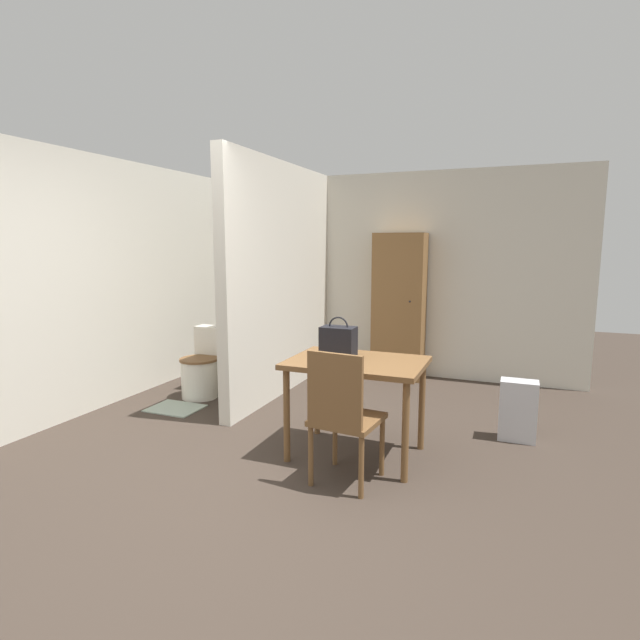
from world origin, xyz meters
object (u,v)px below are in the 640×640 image
at_px(dining_table, 357,372).
at_px(wooden_chair, 343,413).
at_px(wooden_cabinet, 399,307).
at_px(space_heater, 518,410).
at_px(toilet, 203,368).
at_px(handbag, 338,341).

distance_m(dining_table, wooden_chair, 0.53).
bearing_deg(wooden_cabinet, space_heater, -48.77).
bearing_deg(toilet, wooden_cabinet, 40.46).
xyz_separation_m(dining_table, toilet, (-2.02, 0.86, -0.36)).
relative_size(dining_table, wooden_chair, 1.08).
relative_size(handbag, wooden_cabinet, 0.18).
height_order(wooden_chair, toilet, wooden_chair).
distance_m(toilet, handbag, 2.08).
xyz_separation_m(handbag, space_heater, (1.35, 0.72, -0.63)).
height_order(wooden_chair, space_heater, wooden_chair).
bearing_deg(toilet, wooden_chair, -33.26).
bearing_deg(wooden_cabinet, dining_table, -84.57).
xyz_separation_m(toilet, handbag, (1.84, -0.79, 0.58)).
bearing_deg(space_heater, wooden_cabinet, 131.23).
bearing_deg(wooden_chair, space_heater, 55.78).
distance_m(wooden_chair, space_heater, 1.73).
bearing_deg(handbag, dining_table, -22.21).
height_order(handbag, space_heater, handbag).
bearing_deg(wooden_cabinet, wooden_chair, -84.24).
bearing_deg(wooden_cabinet, handbag, -88.75).
xyz_separation_m(wooden_chair, handbag, (-0.24, 0.58, 0.37)).
distance_m(dining_table, wooden_cabinet, 2.41).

